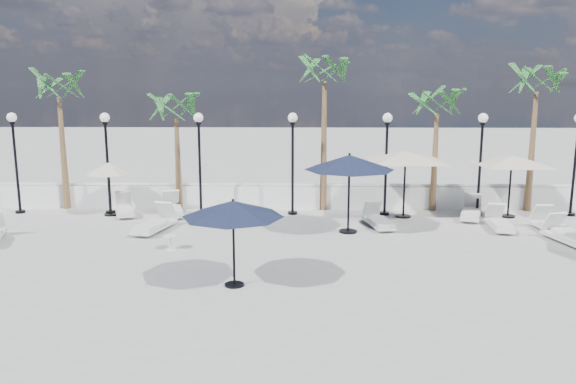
{
  "coord_description": "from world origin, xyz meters",
  "views": [
    {
      "loc": [
        0.26,
        -14.36,
        4.88
      ],
      "look_at": [
        -0.1,
        3.17,
        1.5
      ],
      "focal_mm": 35.0,
      "sensor_mm": 36.0,
      "label": 1
    }
  ],
  "objects_px": {
    "parasol_navy_left": "(233,209)",
    "parasol_navy_mid": "(349,163)",
    "lounger_1": "(155,224)",
    "lounger_3": "(173,209)",
    "lounger_8": "(471,212)",
    "parasol_cream_sq_b": "(512,156)",
    "lounger_2": "(125,209)",
    "lounger_6": "(552,225)",
    "lounger_7": "(569,236)",
    "lounger_4": "(378,220)",
    "parasol_cream_sq_a": "(406,151)",
    "parasol_cream_small": "(109,169)",
    "lounger_5": "(499,223)"
  },
  "relations": [
    {
      "from": "parasol_navy_left",
      "to": "parasol_navy_mid",
      "type": "relative_size",
      "value": 0.83
    },
    {
      "from": "lounger_1",
      "to": "lounger_3",
      "type": "bearing_deg",
      "value": 102.69
    },
    {
      "from": "lounger_8",
      "to": "parasol_cream_sq_b",
      "type": "relative_size",
      "value": 0.42
    },
    {
      "from": "lounger_2",
      "to": "parasol_navy_mid",
      "type": "height_order",
      "value": "parasol_navy_mid"
    },
    {
      "from": "lounger_1",
      "to": "lounger_8",
      "type": "distance_m",
      "value": 11.38
    },
    {
      "from": "lounger_2",
      "to": "lounger_6",
      "type": "xyz_separation_m",
      "value": [
        15.05,
        -2.28,
        0.01
      ]
    },
    {
      "from": "parasol_cream_sq_b",
      "to": "lounger_7",
      "type": "bearing_deg",
      "value": -80.83
    },
    {
      "from": "parasol_cream_sq_b",
      "to": "lounger_4",
      "type": "bearing_deg",
      "value": -162.4
    },
    {
      "from": "parasol_cream_sq_a",
      "to": "lounger_4",
      "type": "bearing_deg",
      "value": -126.95
    },
    {
      "from": "parasol_navy_left",
      "to": "parasol_cream_small",
      "type": "height_order",
      "value": "parasol_navy_left"
    },
    {
      "from": "parasol_navy_mid",
      "to": "lounger_4",
      "type": "bearing_deg",
      "value": 33.51
    },
    {
      "from": "lounger_1",
      "to": "lounger_4",
      "type": "xyz_separation_m",
      "value": [
        7.61,
        0.72,
        -0.02
      ]
    },
    {
      "from": "lounger_7",
      "to": "lounger_1",
      "type": "bearing_deg",
      "value": 162.22
    },
    {
      "from": "parasol_navy_left",
      "to": "parasol_cream_sq_b",
      "type": "height_order",
      "value": "parasol_cream_sq_b"
    },
    {
      "from": "lounger_3",
      "to": "lounger_7",
      "type": "relative_size",
      "value": 0.99
    },
    {
      "from": "lounger_3",
      "to": "lounger_7",
      "type": "xyz_separation_m",
      "value": [
        13.16,
        -3.63,
        0.0
      ]
    },
    {
      "from": "lounger_1",
      "to": "parasol_cream_sq_a",
      "type": "relative_size",
      "value": 0.4
    },
    {
      "from": "parasol_cream_sq_a",
      "to": "lounger_1",
      "type": "bearing_deg",
      "value": -165.68
    },
    {
      "from": "lounger_7",
      "to": "parasol_cream_sq_a",
      "type": "bearing_deg",
      "value": 129.71
    },
    {
      "from": "lounger_7",
      "to": "lounger_4",
      "type": "bearing_deg",
      "value": 148.13
    },
    {
      "from": "lounger_5",
      "to": "parasol_navy_left",
      "type": "bearing_deg",
      "value": -140.35
    },
    {
      "from": "parasol_navy_left",
      "to": "parasol_cream_small",
      "type": "xyz_separation_m",
      "value": [
        -5.54,
        7.47,
        -0.16
      ]
    },
    {
      "from": "parasol_navy_left",
      "to": "parasol_cream_sq_a",
      "type": "distance_m",
      "value": 9.21
    },
    {
      "from": "lounger_4",
      "to": "lounger_8",
      "type": "distance_m",
      "value": 3.82
    },
    {
      "from": "lounger_1",
      "to": "parasol_navy_mid",
      "type": "bearing_deg",
      "value": 14.37
    },
    {
      "from": "parasol_cream_sq_b",
      "to": "lounger_8",
      "type": "bearing_deg",
      "value": -168.74
    },
    {
      "from": "lounger_8",
      "to": "parasol_navy_left",
      "type": "distance_m",
      "value": 10.83
    },
    {
      "from": "parasol_navy_mid",
      "to": "parasol_cream_sq_b",
      "type": "bearing_deg",
      "value": 20.78
    },
    {
      "from": "lounger_3",
      "to": "parasol_navy_mid",
      "type": "height_order",
      "value": "parasol_navy_mid"
    },
    {
      "from": "lounger_5",
      "to": "lounger_8",
      "type": "relative_size",
      "value": 0.92
    },
    {
      "from": "lounger_7",
      "to": "parasol_cream_sq_b",
      "type": "xyz_separation_m",
      "value": [
        -0.58,
        3.61,
        2.05
      ]
    },
    {
      "from": "lounger_4",
      "to": "lounger_3",
      "type": "bearing_deg",
      "value": 156.86
    },
    {
      "from": "lounger_2",
      "to": "parasol_navy_mid",
      "type": "relative_size",
      "value": 0.68
    },
    {
      "from": "lounger_3",
      "to": "lounger_5",
      "type": "bearing_deg",
      "value": -26.2
    },
    {
      "from": "lounger_5",
      "to": "parasol_cream_small",
      "type": "relative_size",
      "value": 0.94
    },
    {
      "from": "lounger_4",
      "to": "parasol_cream_small",
      "type": "distance_m",
      "value": 10.12
    },
    {
      "from": "lounger_7",
      "to": "parasol_navy_mid",
      "type": "xyz_separation_m",
      "value": [
        -6.74,
        1.27,
        2.09
      ]
    },
    {
      "from": "lounger_6",
      "to": "parasol_navy_left",
      "type": "relative_size",
      "value": 0.82
    },
    {
      "from": "lounger_4",
      "to": "parasol_navy_left",
      "type": "xyz_separation_m",
      "value": [
        -4.34,
        -5.87,
        1.69
      ]
    },
    {
      "from": "lounger_4",
      "to": "lounger_6",
      "type": "xyz_separation_m",
      "value": [
        5.69,
        -0.66,
        0.01
      ]
    },
    {
      "from": "lounger_7",
      "to": "parasol_navy_mid",
      "type": "height_order",
      "value": "parasol_navy_mid"
    },
    {
      "from": "lounger_5",
      "to": "lounger_7",
      "type": "height_order",
      "value": "lounger_7"
    },
    {
      "from": "lounger_5",
      "to": "lounger_8",
      "type": "distance_m",
      "value": 1.64
    },
    {
      "from": "lounger_1",
      "to": "lounger_8",
      "type": "relative_size",
      "value": 1.04
    },
    {
      "from": "lounger_5",
      "to": "lounger_1",
      "type": "bearing_deg",
      "value": -171.77
    },
    {
      "from": "lounger_1",
      "to": "parasol_cream_small",
      "type": "distance_m",
      "value": 3.58
    },
    {
      "from": "lounger_1",
      "to": "lounger_2",
      "type": "relative_size",
      "value": 1.08
    },
    {
      "from": "lounger_6",
      "to": "lounger_7",
      "type": "height_order",
      "value": "lounger_7"
    },
    {
      "from": "lounger_3",
      "to": "parasol_cream_sq_b",
      "type": "height_order",
      "value": "parasol_cream_sq_b"
    },
    {
      "from": "lounger_2",
      "to": "parasol_navy_left",
      "type": "relative_size",
      "value": 0.82
    }
  ]
}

